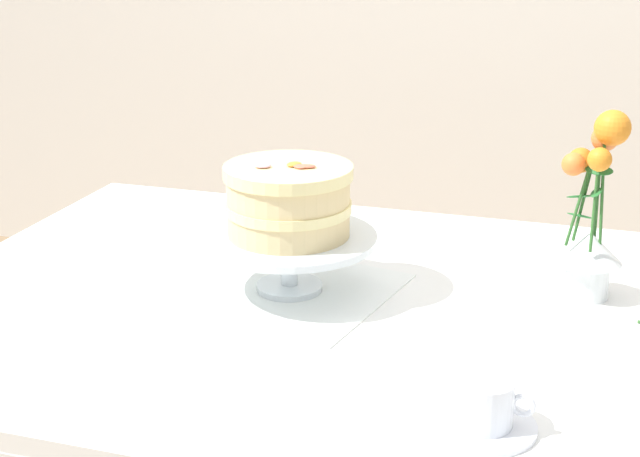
{
  "coord_description": "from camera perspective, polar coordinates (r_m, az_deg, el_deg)",
  "views": [
    {
      "loc": [
        0.37,
        -1.31,
        1.34
      ],
      "look_at": [
        -0.04,
        0.0,
        0.86
      ],
      "focal_mm": 51.2,
      "sensor_mm": 36.0,
      "label": 1
    }
  ],
  "objects": [
    {
      "name": "dining_table",
      "position": [
        1.5,
        1.05,
        -8.14
      ],
      "size": [
        1.4,
        1.0,
        0.74
      ],
      "color": "white",
      "rests_on": "ground"
    },
    {
      "name": "linen_napkin",
      "position": [
        1.52,
        -1.92,
        -3.88
      ],
      "size": [
        0.38,
        0.38,
        0.0
      ],
      "primitive_type": "cube",
      "rotation": [
        0.0,
        0.0,
        -0.2
      ],
      "color": "white",
      "rests_on": "dining_table"
    },
    {
      "name": "cake_stand",
      "position": [
        1.49,
        -1.95,
        -0.99
      ],
      "size": [
        0.29,
        0.29,
        0.1
      ],
      "color": "silver",
      "rests_on": "linen_napkin"
    },
    {
      "name": "layer_cake",
      "position": [
        1.47,
        -1.99,
        1.79
      ],
      "size": [
        0.21,
        0.21,
        0.12
      ],
      "color": "beige",
      "rests_on": "cake_stand"
    },
    {
      "name": "flower_vase",
      "position": [
        1.52,
        16.62,
        0.34
      ],
      "size": [
        0.11,
        0.11,
        0.31
      ],
      "color": "silver",
      "rests_on": "dining_table"
    },
    {
      "name": "teacup",
      "position": [
        1.14,
        10.16,
        -10.98
      ],
      "size": [
        0.14,
        0.14,
        0.07
      ],
      "color": "white",
      "rests_on": "dining_table"
    }
  ]
}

